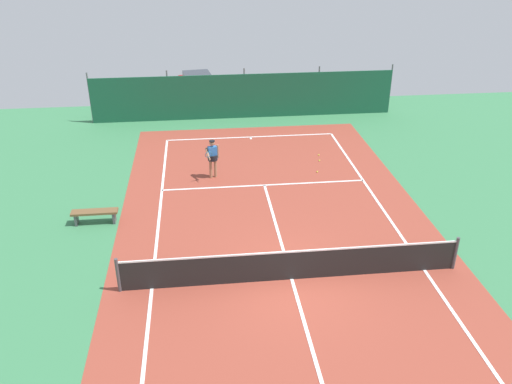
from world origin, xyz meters
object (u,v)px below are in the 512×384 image
tennis_ball_by_sideline (319,161)px  courtside_bench (95,214)px  tennis_ball_near_player (317,172)px  parked_car (198,88)px  tennis_ball_midcourt (319,155)px  tennis_player (213,156)px  tennis_net (292,265)px

tennis_ball_by_sideline → courtside_bench: size_ratio=0.04×
tennis_ball_near_player → courtside_bench: bearing=-159.1°
parked_car → courtside_bench: size_ratio=2.75×
tennis_ball_midcourt → tennis_ball_by_sideline: 0.64m
tennis_player → tennis_ball_by_sideline: bearing=179.1°
tennis_ball_near_player → tennis_ball_by_sideline: 1.22m
tennis_net → tennis_ball_by_sideline: tennis_net is taller
tennis_net → tennis_ball_midcourt: bearing=72.7°
tennis_ball_near_player → tennis_ball_by_sideline: (0.36, 1.16, 0.00)m
tennis_ball_midcourt → tennis_ball_by_sideline: bearing=-99.8°
tennis_ball_by_sideline → tennis_net: bearing=-107.8°
tennis_ball_by_sideline → parked_car: size_ratio=0.01×
courtside_bench → tennis_ball_near_player: bearing=20.9°
tennis_ball_midcourt → courtside_bench: size_ratio=0.04×
tennis_player → tennis_ball_midcourt: bearing=-174.4°
tennis_ball_near_player → courtside_bench: 9.33m
tennis_ball_by_sideline → tennis_ball_near_player: bearing=-107.0°
tennis_net → tennis_ball_near_player: tennis_net is taller
tennis_ball_midcourt → courtside_bench: courtside_bench is taller
tennis_ball_midcourt → parked_car: size_ratio=0.01×
tennis_net → courtside_bench: (-6.31, 4.06, -0.14)m
tennis_player → tennis_ball_by_sideline: (4.78, 1.17, -0.93)m
tennis_net → tennis_ball_by_sideline: (2.75, 8.56, -0.48)m
tennis_player → courtside_bench: bearing=23.3°
tennis_net → tennis_player: bearing=105.3°
tennis_ball_by_sideline → tennis_player: bearing=-166.3°
tennis_player → parked_car: parked_car is taller
tennis_net → tennis_ball_near_player: bearing=72.0°
parked_car → courtside_bench: 14.70m
tennis_player → tennis_net: bearing=90.8°
tennis_player → tennis_ball_near_player: tennis_player is taller
tennis_net → parked_car: bearing=97.7°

